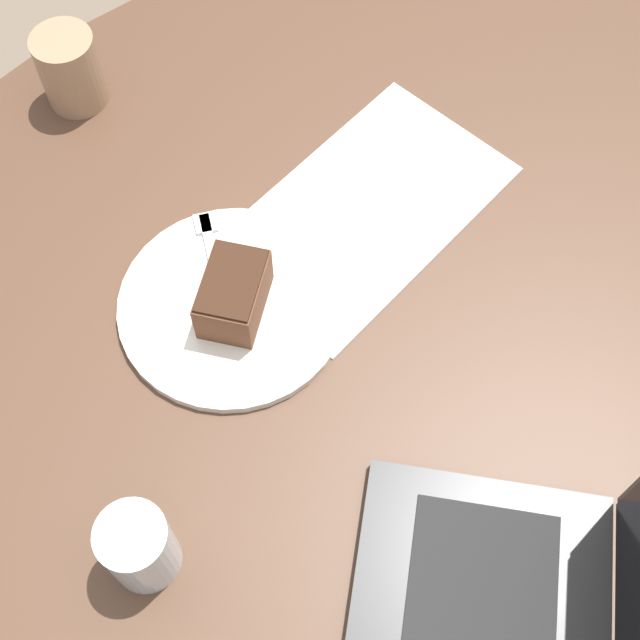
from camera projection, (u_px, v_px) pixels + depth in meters
The scene contains 8 objects.
ground_plane at pixel (374, 535), 1.66m from camera, with size 12.00×12.00×0.00m, color #6B5B4C.
dining_table at pixel (403, 402), 1.09m from camera, with size 1.36×1.36×0.75m.
paper_document at pixel (366, 209), 1.09m from camera, with size 0.40×0.30×0.00m.
plate at pixel (232, 305), 1.02m from camera, with size 0.26×0.26×0.01m.
cake_slice at pixel (234, 294), 0.99m from camera, with size 0.11×0.11×0.06m.
fork at pixel (213, 260), 1.04m from camera, with size 0.07×0.17×0.00m.
coffee_glass at pixel (70, 69), 1.13m from camera, with size 0.08×0.08×0.10m.
water_glass at pixel (139, 547), 0.85m from camera, with size 0.07×0.07×0.10m.
Camera 1 is at (-0.31, -0.30, 1.66)m, focal length 50.00 mm.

